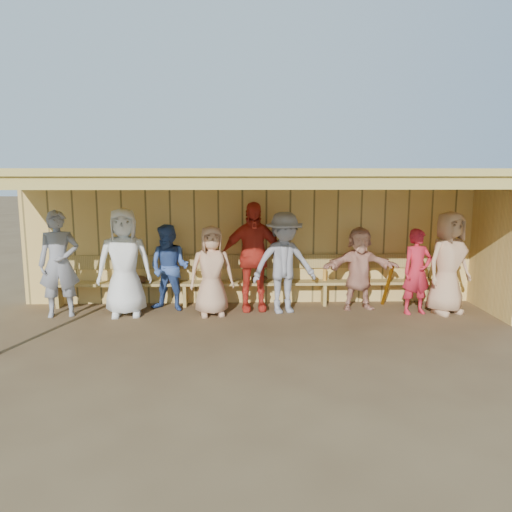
{
  "coord_description": "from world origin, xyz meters",
  "views": [
    {
      "loc": [
        -0.27,
        -7.98,
        2.45
      ],
      "look_at": [
        0.0,
        0.35,
        1.05
      ],
      "focal_mm": 35.0,
      "sensor_mm": 36.0,
      "label": 1
    }
  ],
  "objects_px": {
    "player_a": "(59,264)",
    "player_b": "(124,262)",
    "player_c": "(169,268)",
    "player_f": "(359,268)",
    "player_extra": "(212,271)",
    "player_g": "(417,272)",
    "player_e": "(284,263)",
    "bench": "(255,277)",
    "player_d": "(252,256)",
    "player_h": "(448,263)"
  },
  "relations": [
    {
      "from": "player_b",
      "to": "player_h",
      "type": "height_order",
      "value": "player_b"
    },
    {
      "from": "player_a",
      "to": "player_b",
      "type": "distance_m",
      "value": 1.1
    },
    {
      "from": "player_e",
      "to": "player_f",
      "type": "relative_size",
      "value": 1.19
    },
    {
      "from": "player_b",
      "to": "player_h",
      "type": "distance_m",
      "value": 5.6
    },
    {
      "from": "bench",
      "to": "player_d",
      "type": "bearing_deg",
      "value": -98.02
    },
    {
      "from": "player_f",
      "to": "player_extra",
      "type": "distance_m",
      "value": 2.65
    },
    {
      "from": "player_h",
      "to": "player_a",
      "type": "bearing_deg",
      "value": 156.42
    },
    {
      "from": "player_g",
      "to": "player_extra",
      "type": "xyz_separation_m",
      "value": [
        -3.56,
        0.02,
        0.03
      ]
    },
    {
      "from": "player_c",
      "to": "bench",
      "type": "xyz_separation_m",
      "value": [
        1.53,
        0.34,
        -0.24
      ]
    },
    {
      "from": "bench",
      "to": "player_e",
      "type": "bearing_deg",
      "value": -47.18
    },
    {
      "from": "player_d",
      "to": "player_f",
      "type": "xyz_separation_m",
      "value": [
        1.92,
        -0.01,
        -0.23
      ]
    },
    {
      "from": "player_d",
      "to": "bench",
      "type": "distance_m",
      "value": 0.57
    },
    {
      "from": "player_a",
      "to": "player_b",
      "type": "xyz_separation_m",
      "value": [
        1.1,
        0.01,
        0.02
      ]
    },
    {
      "from": "player_b",
      "to": "bench",
      "type": "bearing_deg",
      "value": 7.41
    },
    {
      "from": "player_e",
      "to": "player_g",
      "type": "bearing_deg",
      "value": -17.82
    },
    {
      "from": "player_f",
      "to": "bench",
      "type": "distance_m",
      "value": 1.92
    },
    {
      "from": "player_b",
      "to": "player_e",
      "type": "distance_m",
      "value": 2.75
    },
    {
      "from": "player_b",
      "to": "player_extra",
      "type": "xyz_separation_m",
      "value": [
        1.49,
        -0.04,
        -0.15
      ]
    },
    {
      "from": "player_a",
      "to": "player_c",
      "type": "distance_m",
      "value": 1.85
    },
    {
      "from": "player_a",
      "to": "player_c",
      "type": "bearing_deg",
      "value": -3.74
    },
    {
      "from": "player_a",
      "to": "player_b",
      "type": "bearing_deg",
      "value": -12.86
    },
    {
      "from": "player_b",
      "to": "player_c",
      "type": "bearing_deg",
      "value": 14.02
    },
    {
      "from": "player_a",
      "to": "player_g",
      "type": "distance_m",
      "value": 6.15
    },
    {
      "from": "player_b",
      "to": "player_f",
      "type": "relative_size",
      "value": 1.25
    },
    {
      "from": "player_h",
      "to": "bench",
      "type": "relative_size",
      "value": 0.24
    },
    {
      "from": "player_b",
      "to": "player_extra",
      "type": "height_order",
      "value": "player_b"
    },
    {
      "from": "player_c",
      "to": "player_e",
      "type": "distance_m",
      "value": 2.04
    },
    {
      "from": "player_d",
      "to": "bench",
      "type": "xyz_separation_m",
      "value": [
        0.05,
        0.35,
        -0.44
      ]
    },
    {
      "from": "player_b",
      "to": "player_d",
      "type": "height_order",
      "value": "player_d"
    },
    {
      "from": "player_c",
      "to": "player_e",
      "type": "height_order",
      "value": "player_e"
    },
    {
      "from": "player_e",
      "to": "bench",
      "type": "height_order",
      "value": "player_e"
    },
    {
      "from": "player_a",
      "to": "player_d",
      "type": "relative_size",
      "value": 0.94
    },
    {
      "from": "player_d",
      "to": "player_extra",
      "type": "xyz_separation_m",
      "value": [
        -0.71,
        -0.33,
        -0.19
      ]
    },
    {
      "from": "player_e",
      "to": "player_g",
      "type": "distance_m",
      "value": 2.31
    },
    {
      "from": "player_f",
      "to": "player_extra",
      "type": "height_order",
      "value": "player_extra"
    },
    {
      "from": "player_extra",
      "to": "player_d",
      "type": "bearing_deg",
      "value": 13.88
    },
    {
      "from": "player_f",
      "to": "player_c",
      "type": "bearing_deg",
      "value": 176.28
    },
    {
      "from": "player_f",
      "to": "player_h",
      "type": "distance_m",
      "value": 1.52
    },
    {
      "from": "player_g",
      "to": "bench",
      "type": "relative_size",
      "value": 0.2
    },
    {
      "from": "player_f",
      "to": "player_h",
      "type": "bearing_deg",
      "value": -15.71
    },
    {
      "from": "player_b",
      "to": "bench",
      "type": "height_order",
      "value": "player_b"
    },
    {
      "from": "player_c",
      "to": "bench",
      "type": "height_order",
      "value": "player_c"
    },
    {
      "from": "player_c",
      "to": "player_d",
      "type": "relative_size",
      "value": 0.79
    },
    {
      "from": "player_g",
      "to": "player_extra",
      "type": "bearing_deg",
      "value": 166.89
    },
    {
      "from": "player_f",
      "to": "bench",
      "type": "height_order",
      "value": "player_f"
    },
    {
      "from": "player_d",
      "to": "player_extra",
      "type": "bearing_deg",
      "value": -159.81
    },
    {
      "from": "player_e",
      "to": "player_h",
      "type": "xyz_separation_m",
      "value": [
        2.85,
        -0.14,
        0.01
      ]
    },
    {
      "from": "player_c",
      "to": "player_h",
      "type": "height_order",
      "value": "player_h"
    },
    {
      "from": "player_g",
      "to": "player_c",
      "type": "bearing_deg",
      "value": 162.48
    },
    {
      "from": "player_c",
      "to": "player_f",
      "type": "bearing_deg",
      "value": 17.31
    }
  ]
}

